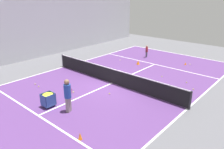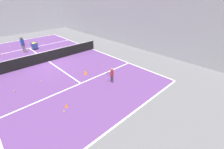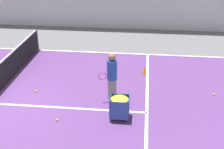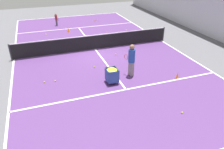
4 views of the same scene
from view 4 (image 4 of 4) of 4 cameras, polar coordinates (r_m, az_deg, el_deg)
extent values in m
plane|color=#5B5B60|center=(15.23, -4.42, 6.58)|extent=(32.16, 32.16, 0.00)
cube|color=#563370|center=(15.23, -4.42, 6.59)|extent=(10.48, 20.04, 0.00)
cube|color=white|center=(24.63, -10.91, 14.69)|extent=(10.48, 0.10, 0.00)
cube|color=white|center=(17.24, 12.79, 8.62)|extent=(0.10, 20.04, 0.00)
cube|color=white|center=(14.88, -24.26, 3.54)|extent=(0.10, 20.04, 0.00)
cube|color=white|center=(20.32, -8.70, 11.99)|extent=(10.48, 0.10, 0.00)
cube|color=white|center=(10.56, 3.66, -3.92)|extent=(10.48, 0.10, 0.00)
cube|color=white|center=(15.23, -4.42, 6.60)|extent=(0.10, 11.02, 0.00)
cylinder|color=#2D2D33|center=(17.13, 13.26, 10.25)|extent=(0.10, 0.10, 1.03)
cylinder|color=#2D2D33|center=(14.71, -25.04, 5.28)|extent=(0.10, 0.10, 1.03)
cube|color=black|center=(15.05, -4.49, 8.35)|extent=(10.58, 0.03, 0.96)
cube|color=white|center=(14.88, -4.57, 10.19)|extent=(10.58, 0.04, 0.05)
cube|color=#4C4C56|center=(21.37, -14.26, 12.96)|extent=(0.15, 0.20, 0.51)
cylinder|color=#B22D2D|center=(21.25, -14.42, 14.21)|extent=(0.27, 0.27, 0.45)
sphere|color=#A87A5B|center=(21.18, -14.52, 15.03)|extent=(0.17, 0.17, 0.17)
torus|color=black|center=(21.02, -13.98, 13.79)|extent=(0.09, 0.28, 0.28)
cube|color=gray|center=(11.66, 5.01, 1.54)|extent=(0.26, 0.32, 0.79)
cylinder|color=#234799|center=(11.34, 5.17, 4.90)|extent=(0.45, 0.45, 0.70)
sphere|color=#846047|center=(11.16, 5.28, 7.17)|extent=(0.26, 0.26, 0.26)
torus|color=#B22D2D|center=(11.61, 3.72, 4.59)|extent=(0.12, 0.27, 0.28)
cube|color=#2D478C|center=(11.07, 0.00, -1.54)|extent=(0.56, 0.61, 0.02)
cube|color=#2D478C|center=(11.17, -0.51, 0.60)|extent=(0.56, 0.02, 0.64)
cube|color=#2D478C|center=(10.67, 0.53, -0.80)|extent=(0.56, 0.02, 0.64)
cube|color=#2D478C|center=(11.00, 1.33, 0.14)|extent=(0.02, 0.61, 0.64)
cube|color=#2D478C|center=(10.84, -1.35, -0.32)|extent=(0.02, 0.61, 0.64)
ellipsoid|color=yellow|center=(10.80, 0.00, 1.12)|extent=(0.52, 0.57, 0.16)
cylinder|color=black|center=(11.34, 0.58, -1.11)|extent=(0.05, 0.05, 0.11)
cylinder|color=black|center=(11.22, -1.31, -1.44)|extent=(0.05, 0.05, 0.11)
cylinder|color=black|center=(10.99, 1.34, -2.15)|extent=(0.05, 0.05, 0.11)
cylinder|color=black|center=(10.87, -0.60, -2.50)|extent=(0.05, 0.05, 0.11)
cone|color=orange|center=(19.21, -11.31, 11.34)|extent=(0.28, 0.28, 0.34)
cone|color=orange|center=(11.92, 16.72, -0.24)|extent=(0.17, 0.17, 0.32)
cone|color=orange|center=(22.22, -4.40, 13.92)|extent=(0.18, 0.18, 0.21)
sphere|color=yellow|center=(11.60, -17.29, -1.89)|extent=(0.07, 0.07, 0.07)
sphere|color=yellow|center=(22.57, -3.84, 13.97)|extent=(0.07, 0.07, 0.07)
sphere|color=yellow|center=(16.56, 4.44, 8.55)|extent=(0.07, 0.07, 0.07)
sphere|color=yellow|center=(14.28, 0.97, 5.30)|extent=(0.07, 0.07, 0.07)
sphere|color=yellow|center=(11.55, -14.60, -1.64)|extent=(0.07, 0.07, 0.07)
sphere|color=yellow|center=(18.99, -16.89, 10.03)|extent=(0.07, 0.07, 0.07)
sphere|color=yellow|center=(19.37, 3.72, 11.53)|extent=(0.07, 0.07, 0.07)
sphere|color=yellow|center=(18.67, -1.33, 10.94)|extent=(0.07, 0.07, 0.07)
sphere|color=yellow|center=(12.68, -4.65, 2.07)|extent=(0.07, 0.07, 0.07)
sphere|color=yellow|center=(9.48, 17.83, -9.45)|extent=(0.07, 0.07, 0.07)
sphere|color=yellow|center=(18.99, 6.91, 11.05)|extent=(0.07, 0.07, 0.07)
sphere|color=yellow|center=(25.50, -5.64, 15.58)|extent=(0.07, 0.07, 0.07)
camera|label=1|loc=(12.99, 58.11, 15.95)|focal=35.00mm
camera|label=2|loc=(28.59, -2.97, 28.38)|focal=24.00mm
camera|label=3|loc=(9.89, -55.36, 17.10)|focal=50.00mm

